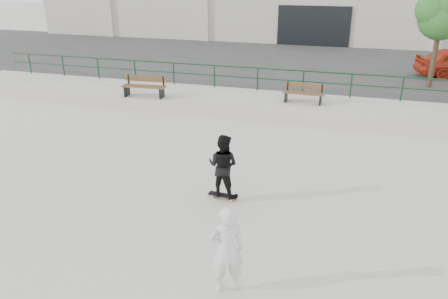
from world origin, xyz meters
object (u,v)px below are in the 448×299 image
(standing_skater, at_px, (223,166))
(bench_left, at_px, (144,86))
(seated_skater, at_px, (227,250))
(tree, at_px, (443,12))
(bench_right, at_px, (304,93))
(skateboard, at_px, (223,195))

(standing_skater, bearing_deg, bench_left, -42.58)
(seated_skater, bearing_deg, tree, -134.82)
(bench_left, bearing_deg, seated_skater, -61.43)
(bench_right, bearing_deg, skateboard, -95.73)
(skateboard, distance_m, standing_skater, 0.85)
(bench_left, height_order, skateboard, bench_left)
(bench_right, relative_size, skateboard, 2.13)
(bench_left, xyz_separation_m, bench_right, (6.56, 1.03, -0.05))
(skateboard, bearing_deg, standing_skater, 93.70)
(tree, distance_m, seated_skater, 16.43)
(bench_left, bearing_deg, bench_right, 4.22)
(bench_right, xyz_separation_m, tree, (5.25, 4.24, 2.92))
(bench_left, relative_size, bench_right, 1.14)
(standing_skater, bearing_deg, bench_right, -89.71)
(seated_skater, bearing_deg, bench_left, -82.67)
(skateboard, distance_m, seated_skater, 3.58)
(tree, xyz_separation_m, seated_skater, (-5.24, -15.29, -2.94))
(skateboard, xyz_separation_m, seated_skater, (1.08, -3.32, 0.79))
(bench_left, height_order, tree, tree)
(bench_right, xyz_separation_m, seated_skater, (0.02, -11.05, -0.01))
(bench_left, height_order, standing_skater, standing_skater)
(bench_left, relative_size, standing_skater, 1.16)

